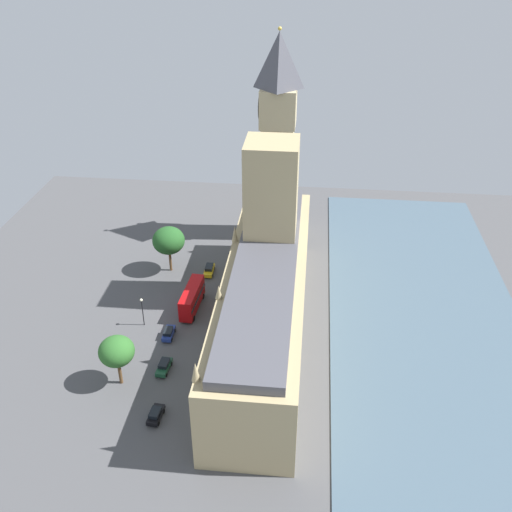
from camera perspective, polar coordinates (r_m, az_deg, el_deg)
The scene contains 15 objects.
ground_plane at distance 106.61m, azimuth -0.22°, elevation -7.51°, with size 132.51×132.51×0.00m, color #4C4C4F.
river_thames at distance 108.62m, azimuth 17.07°, elevation -8.24°, with size 36.24×119.26×0.25m, color #475B6B.
parliament_building at distance 102.74m, azimuth 1.00°, elevation -2.91°, with size 14.13×62.51×32.72m.
clock_tower at distance 128.47m, azimuth 2.16°, elevation 11.84°, with size 7.97×7.97×47.01m.
car_yellow_cab_near_tower at distance 122.77m, azimuth -4.69°, elevation -1.36°, with size 1.99×4.82×1.74m.
double_decker_bus_corner at distance 111.35m, azimuth -6.40°, elevation -4.15°, with size 3.16×10.63×4.75m.
car_blue_far_end at distance 106.03m, azimuth -8.71°, elevation -7.59°, with size 1.84×4.27×1.74m.
car_dark_green_kerbside at distance 99.25m, azimuth -9.15°, elevation -10.79°, with size 2.10×4.47×1.74m.
car_black_trailing at distance 91.59m, azimuth -9.98°, elevation -15.29°, with size 2.08×4.18×1.74m.
pedestrian_opposite_hall at distance 93.28m, azimuth -5.34°, elevation -13.95°, with size 0.62×0.53×1.53m.
pedestrian_under_trees at distance 97.02m, azimuth -4.85°, elevation -11.77°, with size 0.50×0.59×1.52m.
pedestrian_midblock at distance 108.05m, azimuth -3.32°, elevation -6.49°, with size 0.66×0.66×1.59m.
plane_tree_by_river_gate at distance 121.51m, azimuth -8.71°, elevation 1.53°, with size 6.80×6.80×10.25m.
plane_tree_leading at distance 94.65m, azimuth -13.73°, elevation -9.23°, with size 5.76×5.76×9.13m.
street_lamp_slot_10 at distance 107.69m, azimuth -11.29°, elevation -4.98°, with size 0.56×0.56×5.97m.
Camera 1 is at (-9.10, 82.91, 66.40)m, focal length 40.12 mm.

